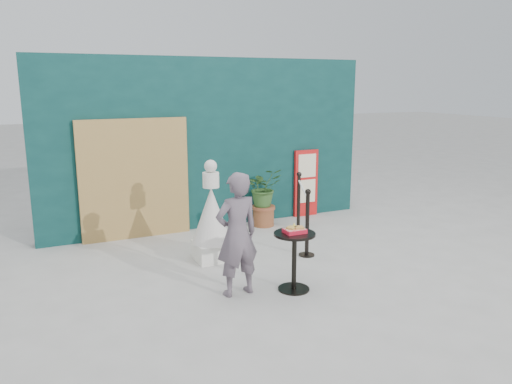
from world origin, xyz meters
The scene contains 10 objects.
ground centered at (0.00, 0.00, 0.00)m, with size 60.00×60.00×0.00m, color #ADAAA5.
back_wall centered at (0.00, 3.15, 1.50)m, with size 6.00×0.30×3.00m, color #0A2F2F.
bamboo_fence centered at (-1.40, 2.94, 1.00)m, with size 1.80×0.08×2.00m, color tan.
woman centered at (-0.78, 0.08, 0.77)m, with size 0.56×0.37×1.54m, color #635560.
menu_board centered at (1.90, 2.95, 0.65)m, with size 0.50×0.07×1.30m.
statue centered at (-0.64, 1.37, 0.61)m, with size 0.58×0.58×1.49m.
cafe_table centered at (-0.09, -0.11, 0.50)m, with size 0.52×0.52×0.75m.
food_basket centered at (-0.08, -0.10, 0.79)m, with size 0.26×0.19×0.11m.
planter centered at (0.84, 2.67, 0.62)m, with size 0.63×0.54×1.07m.
stanchion_barrier centered at (1.02, 1.58, 0.49)m, with size 0.84×1.54×1.03m.
Camera 1 is at (-3.03, -5.25, 2.56)m, focal length 35.00 mm.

